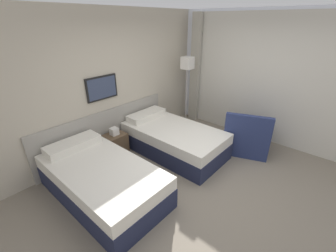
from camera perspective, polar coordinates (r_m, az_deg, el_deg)
name	(u,v)px	position (r m, az deg, el deg)	size (l,w,h in m)	color
ground_plane	(205,182)	(3.95, 9.41, -13.83)	(16.00, 16.00, 0.00)	slate
wall_headboard	(119,85)	(4.65, -12.42, 10.10)	(10.00, 0.10, 2.70)	#B7AD99
wall_window	(271,80)	(5.19, 24.78, 10.48)	(0.21, 4.59, 2.70)	white
bed_near_door	(102,179)	(3.66, -16.46, -12.88)	(1.10, 2.03, 0.67)	#1E233D
bed_near_window	(173,139)	(4.57, 1.30, -3.35)	(1.10, 2.03, 0.67)	#1E233D
nightstand	(116,144)	(4.61, -13.15, -4.43)	(0.41, 0.35, 0.58)	brown
floor_lamp	(187,69)	(5.35, 4.91, 14.19)	(0.24, 0.24, 1.72)	#9E9993
armchair	(246,138)	(4.90, 19.19, -2.83)	(1.08, 1.09, 0.90)	navy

